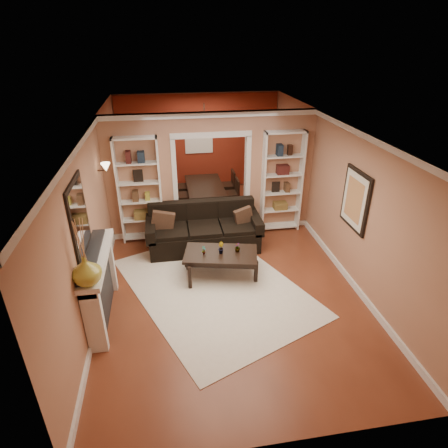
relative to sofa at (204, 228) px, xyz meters
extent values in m
plane|color=brown|center=(0.27, -0.45, -0.47)|extent=(8.00, 8.00, 0.00)
plane|color=white|center=(0.27, -0.45, 2.23)|extent=(8.00, 8.00, 0.00)
plane|color=tan|center=(0.27, 3.55, 0.88)|extent=(8.00, 0.00, 8.00)
plane|color=tan|center=(0.27, -4.45, 0.88)|extent=(8.00, 0.00, 8.00)
plane|color=tan|center=(-1.98, -0.45, 0.88)|extent=(0.00, 8.00, 8.00)
plane|color=tan|center=(2.52, -0.45, 0.88)|extent=(0.00, 8.00, 8.00)
cube|color=tan|center=(0.27, 0.75, 0.88)|extent=(4.50, 0.15, 2.70)
cube|color=maroon|center=(0.27, 3.52, 0.85)|extent=(4.44, 0.04, 2.64)
cube|color=#8CA5CC|center=(0.27, 3.48, 1.08)|extent=(0.78, 0.03, 0.98)
cube|color=white|center=(0.01, -1.44, -0.46)|extent=(3.79, 4.33, 0.01)
cube|color=black|center=(0.00, 0.00, 0.00)|extent=(2.38, 1.03, 0.93)
cube|color=brown|center=(-0.84, -0.02, 0.22)|extent=(0.46, 0.14, 0.45)
cube|color=brown|center=(0.84, -0.02, 0.18)|extent=(0.39, 0.19, 0.38)
cube|color=black|center=(0.19, -1.12, -0.21)|extent=(1.45, 0.99, 0.50)
imported|color=#336626|center=(-0.12, -1.12, 0.13)|extent=(0.10, 0.11, 0.17)
imported|color=#336626|center=(0.19, -1.12, 0.15)|extent=(0.11, 0.13, 0.21)
imported|color=#336626|center=(0.50, -1.12, 0.13)|extent=(0.12, 0.12, 0.18)
cube|color=white|center=(-1.28, 0.58, 0.68)|extent=(0.90, 0.30, 2.30)
cube|color=white|center=(1.82, 0.58, 0.68)|extent=(0.90, 0.30, 2.30)
cube|color=white|center=(-1.82, -1.95, 0.11)|extent=(0.32, 1.70, 1.16)
imported|color=#A5A035|center=(-1.82, -2.65, 0.90)|extent=(0.51, 0.51, 0.40)
cube|color=silver|center=(-1.96, -1.95, 1.33)|extent=(0.03, 0.95, 1.10)
cube|color=#FFE0A5|center=(-1.88, 0.10, 1.36)|extent=(0.18, 0.18, 0.22)
cube|color=black|center=(2.48, -1.45, 1.08)|extent=(0.04, 0.85, 1.05)
imported|color=black|center=(0.30, 2.16, -0.17)|extent=(1.68, 0.93, 0.59)
cube|color=black|center=(-0.25, 1.86, -0.02)|extent=(0.53, 0.53, 0.89)
cube|color=black|center=(0.85, 1.86, -0.05)|extent=(0.50, 0.50, 0.83)
cube|color=black|center=(-0.25, 2.46, -0.02)|extent=(0.46, 0.46, 0.89)
cube|color=black|center=(0.85, 2.46, -0.04)|extent=(0.48, 0.48, 0.85)
cube|color=#321F17|center=(0.27, 2.25, 1.55)|extent=(0.50, 0.50, 0.30)
camera|label=1|loc=(-0.69, -6.94, 3.64)|focal=30.00mm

